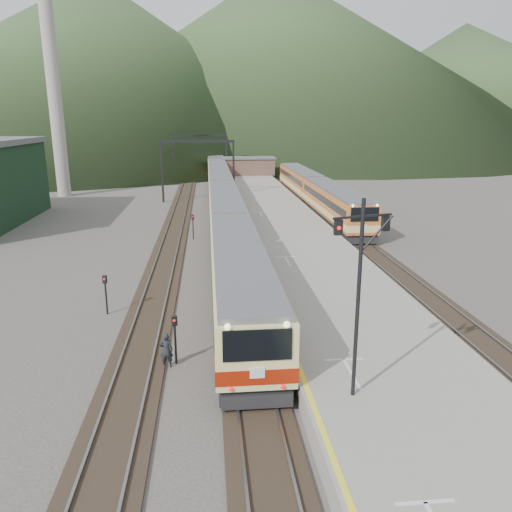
{
  "coord_description": "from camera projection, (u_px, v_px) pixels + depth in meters",
  "views": [
    {
      "loc": [
        -1.61,
        -11.1,
        10.61
      ],
      "look_at": [
        1.39,
        19.98,
        2.0
      ],
      "focal_mm": 35.0,
      "sensor_mm": 36.0,
      "label": 1
    }
  ],
  "objects": [
    {
      "name": "track_main",
      "position": [
        224.0,
        223.0,
        51.99
      ],
      "size": [
        2.6,
        200.0,
        0.23
      ],
      "color": "black",
      "rests_on": "ground"
    },
    {
      "name": "signal_mast",
      "position": [
        359.0,
        280.0,
        16.84
      ],
      "size": [
        2.14,
        0.71,
        7.14
      ],
      "color": "black",
      "rests_on": "platform"
    },
    {
      "name": "short_signal_b",
      "position": [
        193.0,
        223.0,
        45.12
      ],
      "size": [
        0.25,
        0.21,
        2.27
      ],
      "color": "black",
      "rests_on": "ground"
    },
    {
      "name": "gantry_far",
      "position": [
        200.0,
        148.0,
        88.64
      ],
      "size": [
        9.55,
        0.25,
        8.0
      ],
      "color": "black",
      "rests_on": "ground"
    },
    {
      "name": "main_train",
      "position": [
        220.0,
        184.0,
        67.93
      ],
      "size": [
        3.04,
        104.15,
        3.71
      ],
      "color": "#E1D684",
      "rests_on": "track_main"
    },
    {
      "name": "smokestack",
      "position": [
        53.0,
        85.0,
        67.1
      ],
      "size": [
        1.8,
        1.8,
        30.0
      ],
      "primitive_type": "cylinder",
      "color": "#9E998E",
      "rests_on": "ground"
    },
    {
      "name": "station_shed",
      "position": [
        248.0,
        166.0,
        88.3
      ],
      "size": [
        9.4,
        4.4,
        3.1
      ],
      "color": "brown",
      "rests_on": "platform"
    },
    {
      "name": "short_signal_a",
      "position": [
        175.0,
        333.0,
        22.03
      ],
      "size": [
        0.27,
        0.23,
        2.27
      ],
      "color": "black",
      "rests_on": "ground"
    },
    {
      "name": "worker",
      "position": [
        166.0,
        350.0,
        21.87
      ],
      "size": [
        0.6,
        0.4,
        1.62
      ],
      "primitive_type": "imported",
      "rotation": [
        0.0,
        0.0,
        3.17
      ],
      "color": "black",
      "rests_on": "ground"
    },
    {
      "name": "platform",
      "position": [
        280.0,
        222.0,
        50.47
      ],
      "size": [
        8.0,
        100.0,
        1.0
      ],
      "primitive_type": "cube",
      "color": "gray",
      "rests_on": "ground"
    },
    {
      "name": "hill_c",
      "position": [
        461.0,
        85.0,
        218.65
      ],
      "size": [
        160.0,
        160.0,
        50.0
      ],
      "primitive_type": "cone",
      "color": "#324727",
      "rests_on": "ground"
    },
    {
      "name": "track_far",
      "position": [
        176.0,
        224.0,
        51.52
      ],
      "size": [
        2.6,
        200.0,
        0.23
      ],
      "color": "black",
      "rests_on": "ground"
    },
    {
      "name": "track_second",
      "position": [
        332.0,
        221.0,
        53.05
      ],
      "size": [
        2.6,
        200.0,
        0.23
      ],
      "color": "black",
      "rests_on": "ground"
    },
    {
      "name": "hill_a",
      "position": [
        101.0,
        64.0,
        184.28
      ],
      "size": [
        180.0,
        180.0,
        60.0
      ],
      "primitive_type": "cone",
      "color": "#324727",
      "rests_on": "ground"
    },
    {
      "name": "short_signal_c",
      "position": [
        106.0,
        289.0,
        27.67
      ],
      "size": [
        0.25,
        0.2,
        2.27
      ],
      "color": "black",
      "rests_on": "ground"
    },
    {
      "name": "hill_b",
      "position": [
        274.0,
        58.0,
        227.13
      ],
      "size": [
        220.0,
        220.0,
        75.0
      ],
      "primitive_type": "cone",
      "color": "#324727",
      "rests_on": "ground"
    },
    {
      "name": "gantry_near",
      "position": [
        198.0,
        159.0,
        64.65
      ],
      "size": [
        9.55,
        0.25,
        8.0
      ],
      "color": "black",
      "rests_on": "ground"
    },
    {
      "name": "second_train",
      "position": [
        315.0,
        191.0,
        61.43
      ],
      "size": [
        2.94,
        39.98,
        3.58
      ],
      "color": "#C66C2B",
      "rests_on": "track_second"
    }
  ]
}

